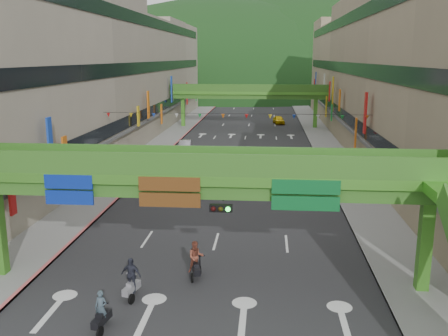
# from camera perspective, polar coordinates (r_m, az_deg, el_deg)

# --- Properties ---
(road_slab) EXTENTS (18.00, 140.00, 0.02)m
(road_slab) POSITION_cam_1_polar(r_m,az_deg,el_deg) (68.99, 2.30, 2.95)
(road_slab) COLOR #28282B
(road_slab) RESTS_ON ground
(sidewalk_left) EXTENTS (4.00, 140.00, 0.15)m
(sidewalk_left) POSITION_cam_1_polar(r_m,az_deg,el_deg) (70.35, -6.69, 3.11)
(sidewalk_left) COLOR gray
(sidewalk_left) RESTS_ON ground
(sidewalk_right) EXTENTS (4.00, 140.00, 0.15)m
(sidewalk_right) POSITION_cam_1_polar(r_m,az_deg,el_deg) (69.36, 11.43, 2.81)
(sidewalk_right) COLOR gray
(sidewalk_right) RESTS_ON ground
(curb_left) EXTENTS (0.20, 140.00, 0.18)m
(curb_left) POSITION_cam_1_polar(r_m,az_deg,el_deg) (69.99, -5.17, 3.11)
(curb_left) COLOR #CC5959
(curb_left) RESTS_ON ground
(curb_right) EXTENTS (0.20, 140.00, 0.18)m
(curb_right) POSITION_cam_1_polar(r_m,az_deg,el_deg) (69.17, 9.87, 2.86)
(curb_right) COLOR gray
(curb_right) RESTS_ON ground
(building_row_left) EXTENTS (12.80, 95.00, 19.00)m
(building_row_left) POSITION_cam_1_polar(r_m,az_deg,el_deg) (71.47, -13.24, 10.58)
(building_row_left) COLOR #9E937F
(building_row_left) RESTS_ON ground
(building_row_right) EXTENTS (12.80, 95.00, 19.00)m
(building_row_right) POSITION_cam_1_polar(r_m,az_deg,el_deg) (69.79, 18.36, 10.24)
(building_row_right) COLOR gray
(building_row_right) RESTS_ON ground
(overpass_near) EXTENTS (28.00, 12.27, 7.10)m
(overpass_near) POSITION_cam_1_polar(r_m,az_deg,el_deg) (24.28, -0.38, -2.59)
(overpass_near) COLOR #4C9E2D
(overpass_near) RESTS_ON ground
(overpass_far) EXTENTS (28.00, 2.20, 7.10)m
(overpass_far) POSITION_cam_1_polar(r_m,az_deg,el_deg) (83.23, 2.83, 8.34)
(overpass_far) COLOR #4C9E2D
(overpass_far) RESTS_ON ground
(hill_left) EXTENTS (168.00, 140.00, 112.00)m
(hill_left) POSITION_cam_1_polar(r_m,az_deg,el_deg) (179.24, -0.86, 8.90)
(hill_left) COLOR #1C4419
(hill_left) RESTS_ON ground
(hill_right) EXTENTS (208.00, 176.00, 128.00)m
(hill_right) POSITION_cam_1_polar(r_m,az_deg,el_deg) (199.49, 11.40, 9.03)
(hill_right) COLOR #1C4419
(hill_right) RESTS_ON ground
(bunting_string) EXTENTS (26.00, 0.36, 0.47)m
(bunting_string) POSITION_cam_1_polar(r_m,az_deg,el_deg) (48.38, 1.24, 5.94)
(bunting_string) COLOR black
(bunting_string) RESTS_ON ground
(scooter_rider_near) EXTENTS (0.67, 1.59, 1.85)m
(scooter_rider_near) POSITION_cam_1_polar(r_m,az_deg,el_deg) (22.85, -13.85, -15.79)
(scooter_rider_near) COLOR black
(scooter_rider_near) RESTS_ON ground
(scooter_rider_mid) EXTENTS (0.97, 1.57, 2.07)m
(scooter_rider_mid) POSITION_cam_1_polar(r_m,az_deg,el_deg) (26.91, -3.24, -10.38)
(scooter_rider_mid) COLOR black
(scooter_rider_mid) RESTS_ON ground
(scooter_rider_left) EXTENTS (1.11, 1.58, 2.13)m
(scooter_rider_left) POSITION_cam_1_polar(r_m,az_deg,el_deg) (25.16, -10.57, -12.28)
(scooter_rider_left) COLOR gray
(scooter_rider_left) RESTS_ON ground
(scooter_rider_far) EXTENTS (0.87, 1.57, 1.93)m
(scooter_rider_far) POSITION_cam_1_polar(r_m,az_deg,el_deg) (50.98, -2.57, 0.58)
(scooter_rider_far) COLOR maroon
(scooter_rider_far) RESTS_ON ground
(parked_scooter_row) EXTENTS (1.60, 9.35, 1.08)m
(parked_scooter_row) POSITION_cam_1_polar(r_m,az_deg,el_deg) (49.43, 10.27, -0.52)
(parked_scooter_row) COLOR black
(parked_scooter_row) RESTS_ON ground
(car_silver) EXTENTS (1.78, 4.33, 1.39)m
(car_silver) POSITION_cam_1_polar(r_m,az_deg,el_deg) (62.30, -4.47, 2.51)
(car_silver) COLOR #9C9BA2
(car_silver) RESTS_ON ground
(car_yellow) EXTENTS (2.28, 4.37, 1.42)m
(car_yellow) POSITION_cam_1_polar(r_m,az_deg,el_deg) (88.64, 6.27, 5.49)
(car_yellow) COLOR yellow
(car_yellow) RESTS_ON ground
(pedestrian_red) EXTENTS (0.94, 0.88, 1.55)m
(pedestrian_red) POSITION_cam_1_polar(r_m,az_deg,el_deg) (46.87, 13.02, -1.04)
(pedestrian_red) COLOR red
(pedestrian_red) RESTS_ON ground
(pedestrian_dark) EXTENTS (1.00, 0.51, 1.63)m
(pedestrian_dark) POSITION_cam_1_polar(r_m,az_deg,el_deg) (44.40, 16.61, -1.95)
(pedestrian_dark) COLOR black
(pedestrian_dark) RESTS_ON ground
(pedestrian_blue) EXTENTS (0.94, 0.71, 1.81)m
(pedestrian_blue) POSITION_cam_1_polar(r_m,az_deg,el_deg) (43.57, 13.63, -1.93)
(pedestrian_blue) COLOR #39485F
(pedestrian_blue) RESTS_ON ground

